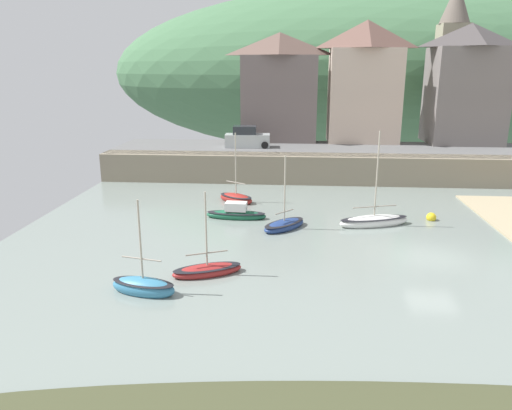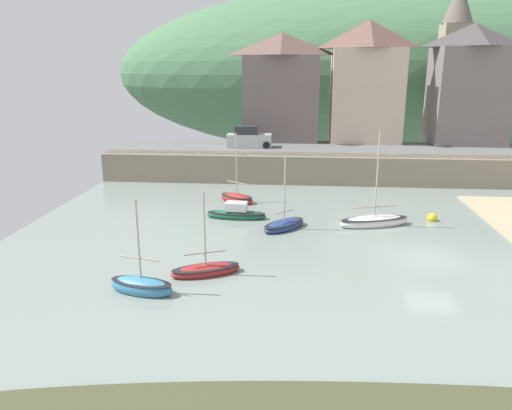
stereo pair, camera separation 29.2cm
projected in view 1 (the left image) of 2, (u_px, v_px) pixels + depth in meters
name	position (u px, v px, depth m)	size (l,w,h in m)	color
quay_seawall	(381.00, 167.00, 41.82)	(48.00, 9.40, 2.40)	gray
hillside_backdrop	(373.00, 73.00, 75.67)	(80.00, 44.00, 24.72)	#46724B
waterfront_building_left	(279.00, 87.00, 48.17)	(7.62, 4.30, 10.38)	#6E605E
waterfront_building_centre	(365.00, 81.00, 47.40)	(7.05, 4.70, 11.45)	beige
waterfront_building_right	(466.00, 84.00, 46.73)	(6.97, 6.03, 11.11)	slate
church_with_spire	(450.00, 59.00, 49.99)	(3.00, 3.00, 15.39)	gray
motorboat_with_cabin	(143.00, 286.00, 21.47)	(3.17, 1.77, 4.44)	teal
sailboat_nearest_shore	(207.00, 270.00, 23.40)	(3.56, 2.41, 4.21)	maroon
sailboat_blue_trim	(284.00, 225.00, 30.02)	(3.13, 3.30, 4.69)	navy
sailboat_tall_mast	(236.00, 214.00, 32.10)	(4.01, 1.37, 1.22)	#19583B
dinghy_open_wooden	(236.00, 198.00, 36.00)	(3.07, 2.61, 5.25)	maroon
rowboat_small_beached	(374.00, 221.00, 30.62)	(4.71, 2.54, 6.11)	white
parked_car_near_slipway	(247.00, 138.00, 45.28)	(4.18, 1.90, 1.95)	#B3BBBA
mooring_buoy	(431.00, 217.00, 31.70)	(0.63, 0.63, 0.63)	yellow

